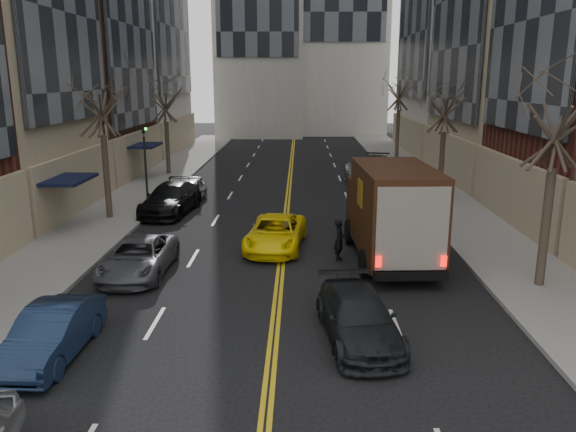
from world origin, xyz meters
name	(u,v)px	position (x,y,z in m)	size (l,w,h in m)	color
sidewalk_left	(144,191)	(-9.00, 27.00, 0.07)	(4.00, 66.00, 0.15)	slate
sidewalk_right	(435,192)	(9.00, 27.00, 0.07)	(4.00, 66.00, 0.15)	slate
tree_lf_mid	(99,85)	(-8.80, 20.00, 6.60)	(3.20, 3.20, 8.91)	#382D23
tree_lf_far	(165,90)	(-8.80, 33.00, 6.02)	(3.20, 3.20, 8.12)	#382D23
tree_rt_near	(561,94)	(8.80, 11.00, 6.45)	(3.20, 3.20, 8.71)	#382D23
tree_rt_mid	(446,91)	(8.80, 25.00, 6.17)	(3.20, 3.20, 8.32)	#382D23
tree_rt_far	(400,79)	(8.80, 40.00, 6.74)	(3.20, 3.20, 9.11)	#382D23
traffic_signal	(145,158)	(-7.39, 22.00, 2.82)	(0.29, 0.26, 4.70)	black
ups_truck	(391,213)	(4.20, 13.88, 1.90)	(3.09, 7.01, 3.77)	black
observer_sedan	(358,317)	(2.30, 7.06, 0.65)	(2.38, 4.69, 1.30)	black
taxi	(276,233)	(-0.30, 15.38, 0.66)	(2.19, 4.75, 1.32)	yellow
pedestrian	(339,240)	(2.24, 13.90, 0.81)	(0.59, 0.39, 1.63)	black
parked_lf_b	(52,333)	(-5.57, 5.92, 0.66)	(1.39, 3.98, 1.31)	#111F37
parked_lf_c	(139,257)	(-5.10, 12.12, 0.64)	(2.13, 4.61, 1.28)	#4C4D53
parked_lf_d	(171,199)	(-6.03, 21.48, 0.77)	(2.17, 5.33, 1.55)	black
parked_lf_e	(189,191)	(-5.60, 24.09, 0.66)	(1.55, 3.85, 1.31)	#A5A8AD
parked_rt_a	(383,198)	(5.10, 21.94, 0.78)	(1.65, 4.73, 1.56)	#52545A
parked_rt_b	(368,174)	(5.10, 29.07, 0.79)	(2.63, 5.71, 1.59)	#B7BCC0
parked_rt_c	(378,166)	(6.30, 32.97, 0.72)	(2.02, 4.96, 1.44)	black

